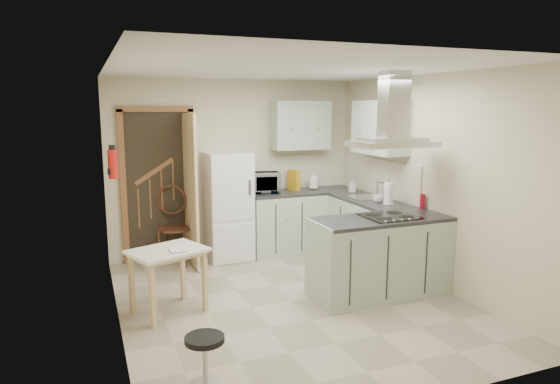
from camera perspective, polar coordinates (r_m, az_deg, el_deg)
name	(u,v)px	position (r m, az deg, el deg)	size (l,w,h in m)	color
floor	(291,301)	(5.64, 1.24, -12.36)	(4.20, 4.20, 0.00)	tan
ceiling	(292,69)	(5.24, 1.34, 13.88)	(4.20, 4.20, 0.00)	silver
back_wall	(235,167)	(7.26, -5.16, 2.81)	(3.60, 3.60, 0.00)	beige
left_wall	(113,201)	(4.90, -18.51, -1.02)	(4.20, 4.20, 0.00)	beige
right_wall	(430,181)	(6.21, 16.79, 1.26)	(4.20, 4.20, 0.00)	beige
doorway	(159,186)	(7.03, -13.69, 0.70)	(1.10, 0.12, 2.10)	brown
fridge	(228,206)	(7.00, -5.97, -1.61)	(0.60, 0.60, 1.50)	white
counter_back	(285,222)	(7.33, 0.57, -3.43)	(1.08, 0.60, 0.90)	#9EB2A0
counter_right	(358,227)	(7.11, 8.94, -3.98)	(0.60, 1.95, 0.90)	#9EB2A0
splashback	(296,171)	(7.58, 1.86, 2.38)	(1.68, 0.02, 0.50)	beige
wall_cabinet_back	(300,125)	(7.37, 2.32, 7.63)	(0.85, 0.35, 0.70)	#9EB2A0
wall_cabinet_right	(380,127)	(6.75, 11.37, 7.25)	(0.35, 0.90, 0.70)	#9EB2A0
peninsula	(381,256)	(5.80, 11.42, -7.22)	(1.55, 0.65, 0.90)	#9EB2A0
hob	(390,216)	(5.74, 12.42, -2.73)	(0.58, 0.50, 0.01)	black
extractor_hood	(392,144)	(5.62, 12.72, 5.40)	(0.90, 0.55, 0.10)	silver
sink	(366,197)	(6.87, 9.77, -0.60)	(0.45, 0.40, 0.01)	silver
fire_extinguisher	(113,164)	(5.76, -18.56, 3.03)	(0.10, 0.10, 0.32)	#B2140F
drop_leaf_table	(169,281)	(5.36, -12.61, -9.92)	(0.73, 0.55, 0.68)	#D9A786
bentwood_chair	(174,229)	(6.94, -11.98, -4.13)	(0.43, 0.43, 0.96)	#51351B
stool	(205,361)	(4.06, -8.56, -18.57)	(0.30, 0.30, 0.41)	black
microwave	(261,183)	(7.16, -2.13, 1.07)	(0.51, 0.35, 0.28)	black
kettle	(314,182)	(7.48, 3.86, 1.15)	(0.14, 0.14, 0.21)	white
cereal_box	(294,180)	(7.37, 1.58, 1.37)	(0.08, 0.20, 0.30)	#C78E17
soap_bottle	(352,186)	(7.29, 8.23, 0.73)	(0.08, 0.09, 0.18)	#ADAFB9
paper_towel	(388,193)	(6.42, 12.29, -0.16)	(0.11, 0.11, 0.28)	white
cup	(378,199)	(6.54, 11.13, -0.75)	(0.13, 0.13, 0.10)	silver
red_bottle	(422,201)	(6.27, 15.96, -1.03)	(0.06, 0.06, 0.18)	#AA0E22
book	(170,247)	(5.17, -12.51, -6.12)	(0.16, 0.22, 0.10)	#A53743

